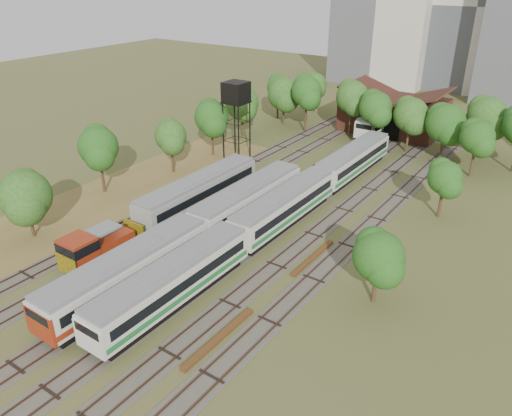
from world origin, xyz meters
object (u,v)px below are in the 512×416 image
Objects in this scene: railcar_red_set at (196,232)px; railcar_green_set at (284,207)px; shunter_locomotive at (95,249)px; water_tower at (236,94)px.

railcar_red_set is 10.72m from railcar_green_set.
water_tower reaches higher than shunter_locomotive.
water_tower is (-6.82, 31.27, 7.58)m from shunter_locomotive.
shunter_locomotive is at bearing -77.70° from water_tower.
railcar_red_set is 3.11× the size of water_tower.
railcar_red_set reaches higher than shunter_locomotive.
railcar_red_set is 4.27× the size of shunter_locomotive.
railcar_green_set is (4.00, 9.95, -0.11)m from railcar_red_set.
shunter_locomotive is at bearing -119.84° from railcar_green_set.
water_tower is (-16.82, 13.84, 7.34)m from railcar_green_set.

